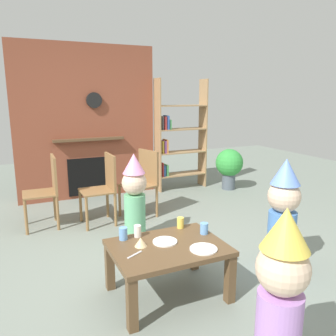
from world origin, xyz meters
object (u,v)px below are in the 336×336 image
Objects in this scene: child_by_the_chairs at (134,195)px; paper_cup_far_left at (123,234)px; paper_plate_front at (165,242)px; paper_plate_rear at (204,249)px; paper_cup_center at (180,223)px; dining_chair_right at (143,179)px; potted_plant_tall at (229,165)px; paper_cup_near_right at (138,231)px; birthday_cake_slice at (141,242)px; paper_cup_near_left at (204,228)px; coffee_table at (168,254)px; dining_chair_middle at (104,185)px; dining_chair_left at (47,187)px; child_with_cone_hat at (281,294)px; child_in_pink at (283,213)px; bookshelf at (177,139)px.

paper_cup_far_left is at bearing -18.77° from child_by_the_chairs.
paper_plate_front is 0.93× the size of paper_plate_rear.
paper_cup_far_left reaches higher than paper_cup_center.
paper_plate_rear is at bearing 65.25° from dining_chair_right.
potted_plant_tall is (2.07, 2.22, -0.06)m from paper_cup_center.
paper_cup_near_right reaches higher than birthday_cake_slice.
birthday_cake_slice is (-0.59, -0.00, -0.01)m from paper_cup_near_left.
paper_plate_rear reaches higher than coffee_table.
coffee_table is 0.90× the size of child_by_the_chairs.
paper_plate_rear is 2.03m from dining_chair_middle.
paper_cup_near_left is 0.11× the size of dining_chair_left.
paper_cup_near_right is 0.14× the size of potted_plant_tall.
child_by_the_chairs is at bearing 73.32° from birthday_cake_slice.
paper_cup_near_left is 0.99× the size of paper_cup_center.
coffee_table is at bearing -132.02° from paper_cup_center.
potted_plant_tall is at bearing 46.95° from paper_cup_center.
paper_cup_near_left is 0.48× the size of paper_plate_front.
paper_cup_far_left is 1.81m from dining_chair_right.
potted_plant_tall is (2.39, 0.68, -0.08)m from dining_chair_middle.
dining_chair_left is at bearing 119.91° from paper_cup_center.
dining_chair_middle is at bearing 91.92° from coffee_table.
paper_cup_center is 0.09× the size of child_with_cone_hat.
dining_chair_left is at bearing -128.96° from child_by_the_chairs.
paper_cup_far_left reaches higher than paper_plate_front.
paper_cup_near_right is 0.47× the size of paper_plate_rear.
dining_chair_middle is (0.10, 1.56, 0.02)m from paper_cup_near_right.
dining_chair_middle is (-0.45, 1.74, 0.02)m from paper_cup_near_left.
dining_chair_left is at bearing 110.06° from coffee_table.
potted_plant_tall is (2.13, 3.55, -0.13)m from child_with_cone_hat.
child_with_cone_hat is (0.40, -1.13, 0.08)m from birthday_cake_slice.
child_in_pink reaches higher than paper_plate_front.
paper_cup_far_left is at bearing 9.86° from child_with_cone_hat.
birthday_cake_slice is (-0.43, 0.27, 0.03)m from paper_plate_rear.
paper_cup_center is at bearing -115.49° from bookshelf.
paper_plate_rear is at bearing -121.37° from paper_cup_near_left.
child_by_the_chairs is at bearing 45.37° from dining_chair_right.
bookshelf reaches higher than paper_cup_center.
paper_cup_center reaches higher than paper_plate_front.
paper_plate_rear is 0.24× the size of dining_chair_left.
child_by_the_chairs is (-1.03, 1.21, -0.04)m from child_in_pink.
potted_plant_tall is at bearing -165.38° from dining_chair_middle.
paper_plate_rear is 0.87m from child_with_cone_hat.
birthday_cake_slice is at bearing -136.24° from potted_plant_tall.
dining_chair_right is (0.50, 1.88, 0.14)m from coffee_table.
paper_plate_front is at bearing -0.22° from child_by_the_chairs.
potted_plant_tall is (2.54, 2.43, -0.05)m from birthday_cake_slice.
birthday_cake_slice is 0.11× the size of dining_chair_right.
paper_plate_front is 1.16m from child_in_pink.
dining_chair_left is (-0.73, 1.94, 0.06)m from paper_plate_front.
dining_chair_left is (-0.99, 1.72, 0.02)m from paper_cup_center.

